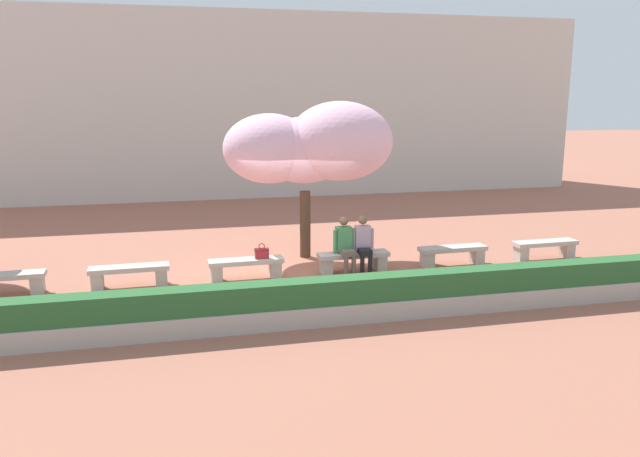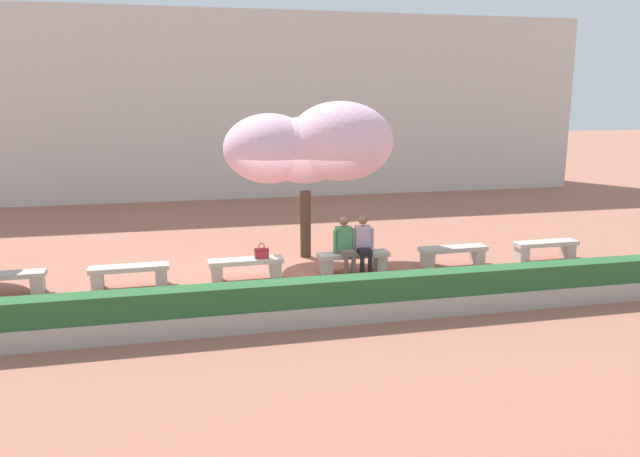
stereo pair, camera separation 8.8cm
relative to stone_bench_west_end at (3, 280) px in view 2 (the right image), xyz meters
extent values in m
plane|color=#9E604C|center=(6.10, 0.00, -0.30)|extent=(100.00, 100.00, 0.00)
cube|color=beige|center=(6.10, 12.83, 3.23)|extent=(28.00, 4.00, 7.05)
cube|color=#ADA89E|center=(0.00, 0.00, 0.10)|extent=(1.63, 0.45, 0.10)
cube|color=#ADA89E|center=(0.64, 0.01, -0.12)|extent=(0.25, 0.34, 0.35)
cube|color=#ADA89E|center=(2.44, 0.00, 0.10)|extent=(1.63, 0.45, 0.10)
cube|color=#ADA89E|center=(1.80, -0.01, -0.12)|extent=(0.25, 0.34, 0.35)
cube|color=#ADA89E|center=(3.08, 0.01, -0.12)|extent=(0.25, 0.34, 0.35)
cube|color=#ADA89E|center=(4.88, 0.00, 0.10)|extent=(1.63, 0.45, 0.10)
cube|color=#ADA89E|center=(4.23, -0.01, -0.12)|extent=(0.25, 0.34, 0.35)
cube|color=#ADA89E|center=(5.52, 0.01, -0.12)|extent=(0.25, 0.34, 0.35)
cube|color=#ADA89E|center=(7.31, 0.00, 0.10)|extent=(1.63, 0.45, 0.10)
cube|color=#ADA89E|center=(6.67, -0.01, -0.12)|extent=(0.25, 0.34, 0.35)
cube|color=#ADA89E|center=(7.96, 0.01, -0.12)|extent=(0.25, 0.34, 0.35)
cube|color=#ADA89E|center=(9.75, 0.00, 0.10)|extent=(1.63, 0.45, 0.10)
cube|color=#ADA89E|center=(9.11, -0.01, -0.12)|extent=(0.25, 0.34, 0.35)
cube|color=#ADA89E|center=(10.39, 0.01, -0.12)|extent=(0.25, 0.34, 0.35)
cube|color=#ADA89E|center=(12.19, 0.00, 0.10)|extent=(1.63, 0.45, 0.10)
cube|color=#ADA89E|center=(11.55, -0.01, -0.12)|extent=(0.25, 0.34, 0.35)
cube|color=#ADA89E|center=(12.83, 0.01, -0.12)|extent=(0.25, 0.34, 0.35)
cube|color=black|center=(7.04, -0.43, -0.27)|extent=(0.12, 0.23, 0.06)
cylinder|color=brown|center=(7.04, -0.37, -0.06)|extent=(0.10, 0.10, 0.42)
cube|color=black|center=(7.22, -0.41, -0.27)|extent=(0.12, 0.23, 0.06)
cylinder|color=brown|center=(7.22, -0.35, -0.06)|extent=(0.10, 0.10, 0.42)
cube|color=brown|center=(7.11, -0.18, 0.21)|extent=(0.31, 0.42, 0.12)
cube|color=#428451|center=(7.09, 0.04, 0.48)|extent=(0.36, 0.25, 0.54)
sphere|color=brown|center=(7.09, 0.04, 0.89)|extent=(0.21, 0.21, 0.21)
cylinder|color=#428451|center=(6.88, 0.00, 0.44)|extent=(0.09, 0.09, 0.50)
cylinder|color=#428451|center=(7.30, 0.04, 0.44)|extent=(0.09, 0.09, 0.50)
cube|color=black|center=(7.41, -0.41, -0.27)|extent=(0.12, 0.23, 0.06)
cylinder|color=black|center=(7.42, -0.35, -0.06)|extent=(0.10, 0.10, 0.42)
cube|color=black|center=(7.59, -0.43, -0.27)|extent=(0.12, 0.23, 0.06)
cylinder|color=black|center=(7.59, -0.37, -0.06)|extent=(0.10, 0.10, 0.42)
cube|color=black|center=(7.52, -0.18, 0.21)|extent=(0.31, 0.42, 0.12)
cube|color=#B293A8|center=(7.54, 0.04, 0.48)|extent=(0.36, 0.25, 0.54)
sphere|color=brown|center=(7.54, 0.04, 0.89)|extent=(0.21, 0.21, 0.21)
cylinder|color=#B293A8|center=(7.33, 0.04, 0.44)|extent=(0.09, 0.09, 0.50)
cylinder|color=#B293A8|center=(7.74, 0.00, 0.44)|extent=(0.09, 0.09, 0.50)
cube|color=#A3232D|center=(5.22, -0.03, 0.26)|extent=(0.30, 0.14, 0.22)
cube|color=maroon|center=(5.22, -0.03, 0.35)|extent=(0.30, 0.15, 0.04)
torus|color=maroon|center=(5.22, -0.03, 0.42)|extent=(0.14, 0.02, 0.14)
cylinder|color=#473323|center=(6.54, 1.57, 0.52)|extent=(0.26, 0.26, 1.64)
ellipsoid|color=#EFB7D1|center=(6.54, 1.57, 2.34)|extent=(2.13, 1.81, 1.59)
ellipsoid|color=#EFB7D1|center=(5.71, 1.79, 2.38)|extent=(2.22, 2.26, 1.67)
ellipsoid|color=#EFB7D1|center=(7.36, 1.38, 2.56)|extent=(2.52, 2.52, 1.89)
cube|color=#ADA89E|center=(6.10, -3.00, -0.12)|extent=(17.86, 0.50, 0.36)
cube|color=#285B2D|center=(6.10, -3.00, 0.28)|extent=(17.76, 0.44, 0.44)
camera|label=1|loc=(3.37, -13.10, 3.63)|focal=35.00mm
camera|label=2|loc=(3.45, -13.12, 3.63)|focal=35.00mm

